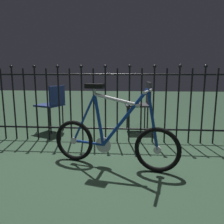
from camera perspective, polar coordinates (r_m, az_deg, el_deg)
The scene contains 5 objects.
ground_plane at distance 2.59m, azimuth -1.23°, elevation -13.02°, with size 20.00×20.00×0.00m, color #2B4430.
iron_fence at distance 3.22m, azimuth -0.67°, elevation 2.65°, with size 3.79×0.07×1.19m.
bicycle at distance 2.41m, azimuth 0.20°, elevation -6.99°, with size 1.41×0.50×0.90m.
chair_navy at distance 3.94m, azimuth -15.25°, elevation 2.31°, with size 0.51×0.51×0.80m.
chair_charcoal at distance 3.89m, azimuth 7.78°, elevation 2.79°, with size 0.44×0.44×0.86m.
Camera 1 is at (0.24, -2.37, 1.02)m, focal length 35.08 mm.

